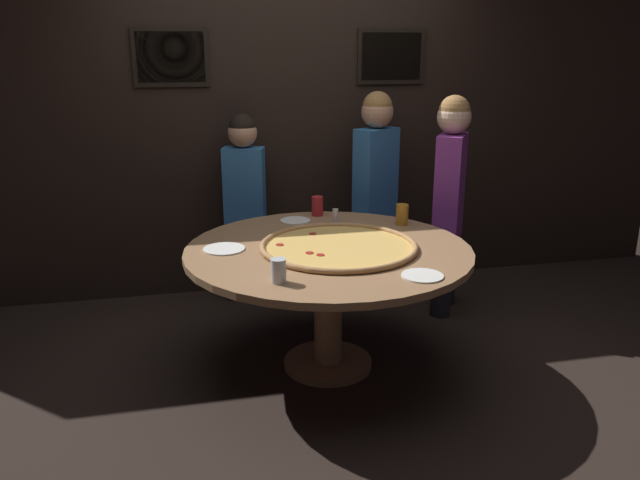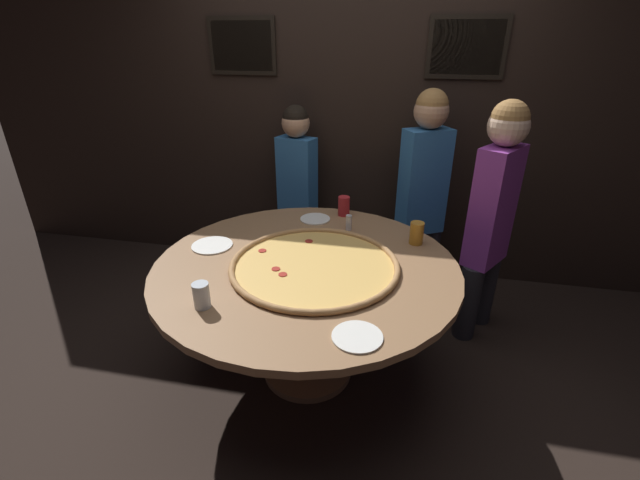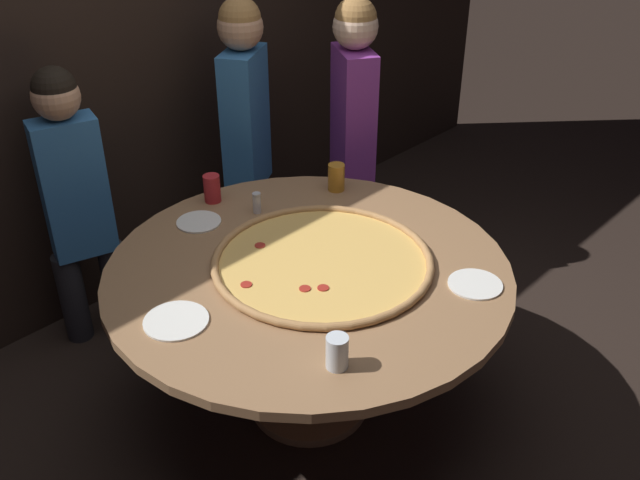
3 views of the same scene
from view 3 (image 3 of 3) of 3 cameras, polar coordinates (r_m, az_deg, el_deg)
ground_plane at (r=3.28m, az=-0.85°, el=-12.96°), size 24.00×24.00×0.00m
back_wall at (r=3.62m, az=-17.70°, el=14.08°), size 6.40×0.08×2.60m
dining_table at (r=2.89m, az=-0.94°, el=-4.22°), size 1.61×1.61×0.74m
giant_pizza at (r=2.82m, az=0.19°, el=-1.68°), size 0.88×0.88×0.03m
drink_cup_front_edge at (r=2.31m, az=1.38°, el=-8.95°), size 0.07×0.07×0.12m
drink_cup_near_left at (r=3.36m, az=1.31°, el=5.04°), size 0.08×0.08×0.13m
drink_cup_far_left at (r=3.29m, az=-8.63°, el=4.10°), size 0.08×0.08×0.13m
white_plate_far_back at (r=2.57m, az=-11.44°, el=-6.35°), size 0.23×0.23×0.01m
white_plate_right_side at (r=2.77m, az=12.31°, el=-3.48°), size 0.21×0.21×0.01m
white_plate_near_front at (r=3.15m, az=-9.67°, el=1.44°), size 0.19×0.19×0.01m
condiment_shaker at (r=3.18m, az=-5.08°, el=2.98°), size 0.04×0.04×0.10m
diner_far_right at (r=3.45m, az=-18.99°, el=3.50°), size 0.36×0.23×1.38m
diner_far_left at (r=3.80m, az=-5.95°, el=9.07°), size 0.40×0.31×1.52m
diner_side_left at (r=3.81m, az=2.65°, el=9.23°), size 0.32×0.39×1.52m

